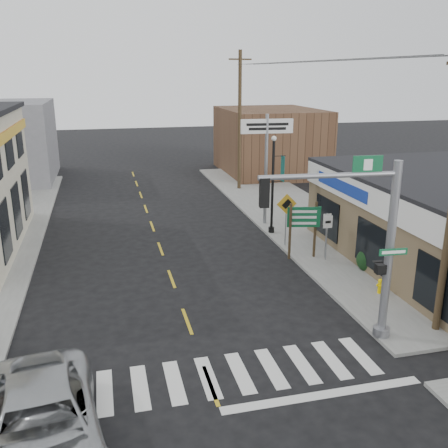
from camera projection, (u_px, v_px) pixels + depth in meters
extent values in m
plane|color=black|center=(211.00, 385.00, 14.48)|extent=(140.00, 140.00, 0.00)
cube|color=slate|center=(315.00, 229.00, 28.59)|extent=(6.00, 38.00, 0.13)
cube|color=gold|center=(172.00, 279.00, 21.90)|extent=(0.12, 56.00, 0.01)
cube|color=silver|center=(208.00, 377.00, 14.85)|extent=(11.00, 2.20, 0.01)
cube|color=brown|center=(270.00, 141.00, 44.25)|extent=(8.00, 10.00, 5.60)
imported|color=#A6A9AB|center=(42.00, 426.00, 11.61)|extent=(3.39, 6.16, 1.63)
cylinder|color=gray|center=(389.00, 253.00, 16.10)|extent=(0.28, 0.28, 6.00)
cylinder|color=gray|center=(332.00, 177.00, 14.83)|extent=(4.40, 0.16, 0.16)
cube|color=black|center=(268.00, 195.00, 14.50)|extent=(0.28, 0.22, 0.90)
cube|color=#0F522E|center=(393.00, 252.00, 15.86)|extent=(0.95, 0.04, 0.22)
cube|color=#0F522E|center=(369.00, 165.00, 15.02)|extent=(0.95, 0.05, 0.55)
cube|color=black|center=(382.00, 270.00, 16.15)|extent=(0.32, 0.26, 0.32)
cube|color=#44341F|center=(290.00, 232.00, 23.49)|extent=(0.10, 0.10, 2.74)
cube|color=#44341F|center=(315.00, 230.00, 23.78)|extent=(0.10, 0.10, 2.74)
cube|color=#084429|center=(304.00, 217.00, 23.38)|extent=(1.56, 0.05, 0.98)
cylinder|color=#E6C200|center=(380.00, 287.00, 20.12)|extent=(0.18, 0.18, 0.50)
sphere|color=#E6C200|center=(381.00, 281.00, 20.04)|extent=(0.20, 0.20, 0.20)
cylinder|color=gray|center=(286.00, 222.00, 25.46)|extent=(0.06, 0.06, 2.49)
cube|color=gold|center=(287.00, 204.00, 25.15)|extent=(1.06, 0.03, 1.06)
cylinder|color=black|center=(273.00, 187.00, 27.07)|extent=(0.14, 0.14, 5.16)
sphere|color=silver|center=(274.00, 138.00, 26.30)|extent=(0.28, 0.28, 0.28)
cube|color=#114D45|center=(283.00, 169.00, 26.91)|extent=(0.02, 0.55, 1.39)
cylinder|color=gray|center=(266.00, 170.00, 28.59)|extent=(0.19, 0.19, 6.34)
cube|color=silver|center=(267.00, 126.00, 27.86)|extent=(2.98, 0.18, 0.79)
cylinder|color=black|center=(379.00, 235.00, 22.42)|extent=(0.19, 0.19, 3.07)
ellipsoid|color=#163C16|center=(420.00, 284.00, 19.75)|extent=(1.41, 1.41, 1.06)
ellipsoid|color=black|center=(369.00, 260.00, 22.55)|extent=(1.13, 1.13, 0.85)
cylinder|color=#442F21|center=(240.00, 122.00, 36.86)|extent=(0.26, 0.26, 10.08)
cube|color=#442F21|center=(240.00, 59.00, 35.58)|extent=(1.75, 0.11, 0.11)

